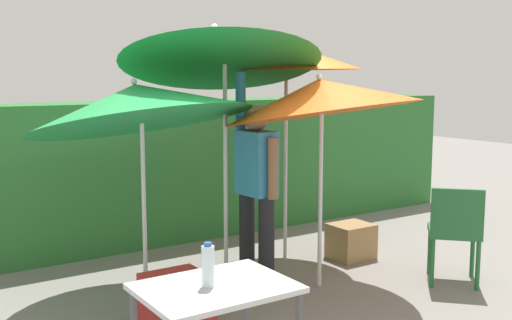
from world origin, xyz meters
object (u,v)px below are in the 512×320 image
object	(u,v)px
person_vendor	(256,182)
umbrella_orange	(220,47)
umbrella_rainbow	(320,97)
umbrella_navy	(138,104)
folding_table	(216,302)
cooler_box	(176,302)
crate_cardboard	(351,241)
umbrella_yellow	(286,58)
bottle_water	(208,266)
chair_plastic	(455,229)

from	to	relation	value
person_vendor	umbrella_orange	bearing A→B (deg)	136.73
umbrella_rainbow	umbrella_navy	bearing A→B (deg)	157.61
folding_table	umbrella_rainbow	bearing A→B (deg)	36.50
person_vendor	cooler_box	bearing A→B (deg)	-155.81
folding_table	crate_cardboard	bearing A→B (deg)	34.56
cooler_box	umbrella_orange	bearing A→B (deg)	40.90
umbrella_navy	folding_table	distance (m)	2.17
umbrella_navy	folding_table	size ratio (longest dim) A/B	2.52
person_vendor	umbrella_yellow	bearing A→B (deg)	36.29
person_vendor	umbrella_rainbow	bearing A→B (deg)	-36.95
umbrella_navy	crate_cardboard	size ratio (longest dim) A/B	4.93
crate_cardboard	folding_table	xyz separation A→B (m)	(-2.60, -1.79, 0.48)
cooler_box	bottle_water	world-z (taller)	bottle_water
chair_plastic	cooler_box	bearing A→B (deg)	168.52
cooler_box	bottle_water	distance (m)	1.42
umbrella_orange	umbrella_rainbow	bearing A→B (deg)	-39.28
cooler_box	folding_table	xyz separation A→B (m)	(-0.34, -1.20, 0.46)
chair_plastic	bottle_water	xyz separation A→B (m)	(-2.87, -0.69, 0.35)
person_vendor	chair_plastic	world-z (taller)	person_vendor
umbrella_orange	folding_table	size ratio (longest dim) A/B	3.21
umbrella_navy	folding_table	xyz separation A→B (m)	(-0.38, -1.90, -0.97)
folding_table	bottle_water	bearing A→B (deg)	174.78
person_vendor	crate_cardboard	world-z (taller)	person_vendor
cooler_box	crate_cardboard	bearing A→B (deg)	14.71
umbrella_navy	crate_cardboard	distance (m)	2.66
cooler_box	bottle_water	size ratio (longest dim) A/B	1.85
chair_plastic	cooler_box	world-z (taller)	chair_plastic
crate_cardboard	bottle_water	distance (m)	3.26
umbrella_rainbow	folding_table	xyz separation A→B (m)	(-1.79, -1.32, -1.02)
person_vendor	chair_plastic	size ratio (longest dim) A/B	2.11
folding_table	bottle_water	size ratio (longest dim) A/B	3.33
crate_cardboard	umbrella_yellow	bearing A→B (deg)	147.74
umbrella_navy	chair_plastic	world-z (taller)	umbrella_navy
umbrella_rainbow	umbrella_yellow	distance (m)	0.93
umbrella_yellow	umbrella_orange	bearing A→B (deg)	-162.88
umbrella_orange	umbrella_yellow	world-z (taller)	umbrella_orange
umbrella_rainbow	crate_cardboard	distance (m)	1.77
umbrella_orange	cooler_box	distance (m)	2.16
folding_table	bottle_water	xyz separation A→B (m)	(-0.04, 0.00, 0.21)
person_vendor	cooler_box	xyz separation A→B (m)	(-1.01, -0.45, -0.74)
crate_cardboard	umbrella_rainbow	bearing A→B (deg)	-150.06
umbrella_yellow	person_vendor	world-z (taller)	umbrella_yellow
umbrella_navy	chair_plastic	xyz separation A→B (m)	(2.45, -1.21, -1.12)
umbrella_orange	crate_cardboard	world-z (taller)	umbrella_orange
umbrella_orange	person_vendor	xyz separation A→B (m)	(0.23, -0.22, -1.16)
cooler_box	chair_plastic	bearing A→B (deg)	-11.48
umbrella_rainbow	folding_table	world-z (taller)	umbrella_rainbow
umbrella_orange	crate_cardboard	xyz separation A→B (m)	(1.48, -0.08, -1.92)
umbrella_orange	person_vendor	world-z (taller)	umbrella_orange
umbrella_navy	chair_plastic	bearing A→B (deg)	-26.26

